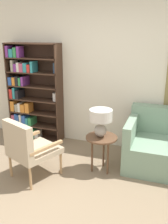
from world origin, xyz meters
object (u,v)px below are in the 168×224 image
bookshelf (29,95)px  side_table (101,141)px  armchair (28,146)px  table_lamp (101,119)px

bookshelf → side_table: (1.63, -0.77, -0.37)m
armchair → table_lamp: (0.88, 0.54, 0.32)m
table_lamp → side_table: bearing=-16.5°
bookshelf → table_lamp: bookshelf is taller
armchair → side_table: (0.90, 0.53, -0.02)m
armchair → table_lamp: 1.08m
side_table → table_lamp: (-0.02, 0.01, 0.34)m
side_table → table_lamp: size_ratio=1.36×
armchair → table_lamp: bearing=31.5°
side_table → table_lamp: table_lamp is taller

